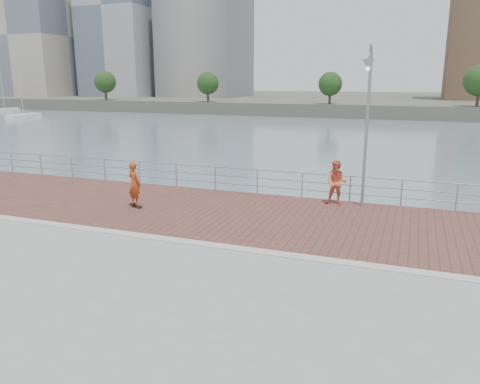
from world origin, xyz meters
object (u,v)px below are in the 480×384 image
(street_lamp, at_px, (367,99))
(skateboarder, at_px, (135,184))
(bystander, at_px, (337,183))
(guardrail, at_px, (279,180))

(street_lamp, distance_m, skateboarder, 9.65)
(skateboarder, relative_size, bystander, 0.97)
(guardrail, xyz_separation_m, street_lamp, (3.65, -0.94, 3.62))
(street_lamp, distance_m, bystander, 3.54)
(street_lamp, bearing_deg, bystander, 165.27)
(bystander, bearing_deg, guardrail, 165.66)
(bystander, bearing_deg, skateboarder, -156.44)
(skateboarder, bearing_deg, bystander, -133.98)
(guardrail, relative_size, skateboarder, 22.16)
(guardrail, distance_m, street_lamp, 5.22)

